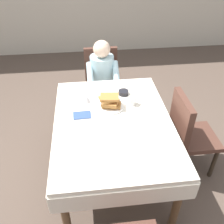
# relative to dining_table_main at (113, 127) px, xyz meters

# --- Properties ---
(ground_plane) EXTENTS (14.00, 14.00, 0.00)m
(ground_plane) POSITION_rel_dining_table_main_xyz_m (0.00, 0.00, -0.65)
(ground_plane) COLOR brown
(dining_table_main) EXTENTS (1.12, 1.52, 0.74)m
(dining_table_main) POSITION_rel_dining_table_main_xyz_m (0.00, 0.00, 0.00)
(dining_table_main) COLOR silver
(dining_table_main) RESTS_ON ground
(chair_diner) EXTENTS (0.44, 0.45, 0.93)m
(chair_diner) POSITION_rel_dining_table_main_xyz_m (-0.02, 1.17, -0.12)
(chair_diner) COLOR #4C2D23
(chair_diner) RESTS_ON ground
(diner_person) EXTENTS (0.40, 0.43, 1.12)m
(diner_person) POSITION_rel_dining_table_main_xyz_m (-0.02, 1.01, 0.02)
(diner_person) COLOR silver
(diner_person) RESTS_ON ground
(chair_right_side) EXTENTS (0.45, 0.44, 0.93)m
(chair_right_side) POSITION_rel_dining_table_main_xyz_m (0.77, 0.00, -0.12)
(chair_right_side) COLOR #4C2D23
(chair_right_side) RESTS_ON ground
(plate_breakfast) EXTENTS (0.28, 0.28, 0.02)m
(plate_breakfast) POSITION_rel_dining_table_main_xyz_m (-0.01, 0.21, 0.10)
(plate_breakfast) COLOR white
(plate_breakfast) RESTS_ON dining_table_main
(breakfast_stack) EXTENTS (0.23, 0.20, 0.11)m
(breakfast_stack) POSITION_rel_dining_table_main_xyz_m (-0.01, 0.21, 0.16)
(breakfast_stack) COLOR #A36B33
(breakfast_stack) RESTS_ON plate_breakfast
(cup_coffee) EXTENTS (0.11, 0.08, 0.08)m
(cup_coffee) POSITION_rel_dining_table_main_xyz_m (0.23, 0.24, 0.13)
(cup_coffee) COLOR white
(cup_coffee) RESTS_ON dining_table_main
(bowl_butter) EXTENTS (0.11, 0.11, 0.04)m
(bowl_butter) POSITION_rel_dining_table_main_xyz_m (0.16, 0.43, 0.11)
(bowl_butter) COLOR black
(bowl_butter) RESTS_ON dining_table_main
(syrup_pitcher) EXTENTS (0.08, 0.08, 0.07)m
(syrup_pitcher) POSITION_rel_dining_table_main_xyz_m (-0.23, 0.34, 0.13)
(syrup_pitcher) COLOR silver
(syrup_pitcher) RESTS_ON dining_table_main
(fork_left_of_plate) EXTENTS (0.01, 0.18, 0.00)m
(fork_left_of_plate) POSITION_rel_dining_table_main_xyz_m (-0.20, 0.19, 0.09)
(fork_left_of_plate) COLOR silver
(fork_left_of_plate) RESTS_ON dining_table_main
(knife_right_of_plate) EXTENTS (0.04, 0.20, 0.00)m
(knife_right_of_plate) POSITION_rel_dining_table_main_xyz_m (0.18, 0.19, 0.09)
(knife_right_of_plate) COLOR silver
(knife_right_of_plate) RESTS_ON dining_table_main
(spoon_near_edge) EXTENTS (0.15, 0.05, 0.00)m
(spoon_near_edge) POSITION_rel_dining_table_main_xyz_m (0.02, -0.13, 0.09)
(spoon_near_edge) COLOR silver
(spoon_near_edge) RESTS_ON dining_table_main
(napkin_folded) EXTENTS (0.17, 0.13, 0.01)m
(napkin_folded) POSITION_rel_dining_table_main_xyz_m (-0.29, 0.11, 0.09)
(napkin_folded) COLOR #334C7F
(napkin_folded) RESTS_ON dining_table_main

